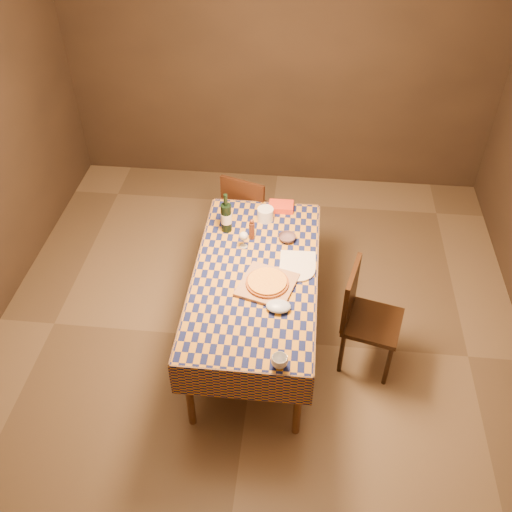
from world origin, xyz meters
name	(u,v)px	position (x,y,z in m)	size (l,w,h in m)	color
room	(255,212)	(0.00, 0.00, 1.35)	(5.00, 5.10, 2.70)	brown
dining_table	(255,281)	(0.00, 0.00, 0.69)	(0.94, 1.84, 0.77)	brown
cutting_board	(267,285)	(0.10, -0.13, 0.78)	(0.38, 0.38, 0.02)	#A2714C
pizza	(267,282)	(0.10, -0.13, 0.81)	(0.40, 0.40, 0.03)	#934718
pepper_mill	(252,230)	(-0.07, 0.41, 0.86)	(0.06, 0.06, 0.19)	#4F2512
bowl	(287,238)	(0.21, 0.42, 0.79)	(0.14, 0.14, 0.04)	#5A434B
wine_glass	(244,237)	(-0.12, 0.30, 0.87)	(0.08, 0.08, 0.14)	silver
wine_bottle	(226,217)	(-0.29, 0.50, 0.90)	(0.10, 0.10, 0.35)	black
deli_tub	(265,214)	(0.02, 0.67, 0.83)	(0.13, 0.13, 0.11)	silver
takeout_container	(281,207)	(0.14, 0.83, 0.80)	(0.21, 0.15, 0.05)	red
white_plate	(297,269)	(0.31, 0.07, 0.78)	(0.27, 0.27, 0.02)	silver
tumbler	(280,361)	(0.24, -0.85, 0.81)	(0.11, 0.11, 0.09)	silver
flour_patch	(298,260)	(0.31, 0.18, 0.77)	(0.27, 0.21, 0.00)	silver
flour_bag	(278,306)	(0.20, -0.35, 0.80)	(0.18, 0.13, 0.05)	#AEC2DE
chair_far	(248,211)	(-0.18, 1.09, 0.52)	(0.54, 0.54, 0.93)	black
chair_right	(363,313)	(0.83, -0.10, 0.52)	(0.51, 0.51, 0.93)	black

